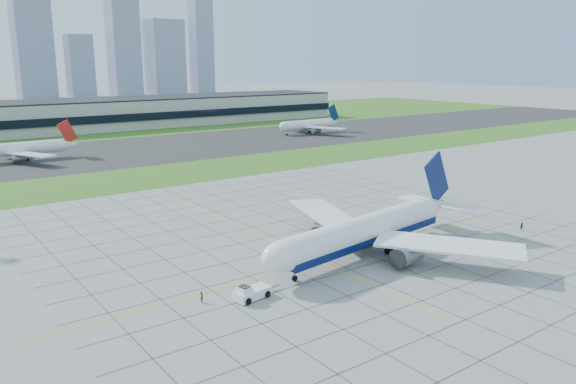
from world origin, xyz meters
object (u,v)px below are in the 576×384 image
pushback_tug (251,293)px  distant_jet_1 (19,149)px  crew_far (522,226)px  crew_near (202,297)px  airliner (366,231)px  distant_jet_2 (309,125)px

pushback_tug → distant_jet_1: (-2.25, 153.55, 3.43)m
pushback_tug → crew_far: (66.32, -4.37, -0.13)m
pushback_tug → crew_near: 7.40m
airliner → distant_jet_1: bearing=93.7°
pushback_tug → distant_jet_1: size_ratio=0.20×
crew_far → pushback_tug: bearing=-146.4°
crew_near → crew_far: 73.33m
pushback_tug → crew_near: bearing=145.4°
distant_jet_2 → crew_far: bearing=-112.9°
crew_far → distant_jet_2: (66.79, 158.39, 3.56)m
distant_jet_2 → distant_jet_1: bearing=-179.8°
distant_jet_2 → airliner: bearing=-125.0°
distant_jet_1 → distant_jet_2: bearing=0.2°
pushback_tug → crew_far: 66.46m
distant_jet_1 → airliner: bearing=-78.4°
airliner → distant_jet_1: size_ratio=1.27×
crew_far → airliner: bearing=-155.6°
crew_far → distant_jet_1: (-68.56, 157.91, 3.56)m
pushback_tug → crew_far: bearing=-11.7°
pushback_tug → distant_jet_2: size_ratio=0.20×
crew_far → distant_jet_2: size_ratio=0.04×
distant_jet_1 → crew_near: bearing=-91.7°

